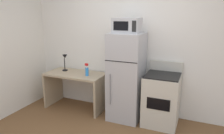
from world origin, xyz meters
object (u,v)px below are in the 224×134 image
oven_range (161,99)px  microwave (127,25)px  desk (76,83)px  spray_bottle (87,71)px  desk_lamp (65,60)px  refrigerator (126,77)px

oven_range → microwave: bearing=-176.8°
desk → spray_bottle: 0.45m
desk_lamp → spray_bottle: desk_lamp is taller
refrigerator → spray_bottle: bearing=-175.9°
refrigerator → microwave: size_ratio=3.50×
refrigerator → oven_range: (0.66, 0.02, -0.34)m
refrigerator → microwave: (0.00, -0.02, 0.93)m
microwave → spray_bottle: bearing=-177.5°
desk_lamp → refrigerator: bearing=-3.0°
desk → refrigerator: bearing=-0.2°
desk → spray_bottle: (0.31, -0.06, 0.32)m
refrigerator → oven_range: refrigerator is taller
refrigerator → oven_range: bearing=1.3°
desk_lamp → oven_range: desk_lamp is taller
oven_range → refrigerator: bearing=-178.7°
desk → oven_range: (1.76, 0.01, -0.06)m
desk → refrigerator: (1.10, -0.00, 0.28)m
desk_lamp → oven_range: bearing=-1.6°
desk_lamp → microwave: microwave is taller
desk → oven_range: bearing=0.4°
desk → refrigerator: 1.14m
desk_lamp → microwave: bearing=-3.9°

